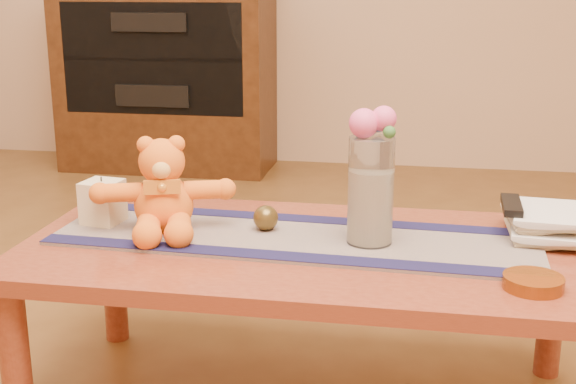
% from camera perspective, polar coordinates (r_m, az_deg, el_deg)
% --- Properties ---
extents(coffee_table_top, '(1.40, 0.70, 0.04)m').
position_cam_1_polar(coffee_table_top, '(1.87, 1.51, -4.50)').
color(coffee_table_top, maroon).
rests_on(coffee_table_top, floor).
extents(table_leg_fl, '(0.07, 0.07, 0.41)m').
position_cam_1_polar(table_leg_fl, '(1.91, -19.75, -12.39)').
color(table_leg_fl, maroon).
rests_on(table_leg_fl, floor).
extents(table_leg_bl, '(0.07, 0.07, 0.41)m').
position_cam_1_polar(table_leg_bl, '(2.38, -12.94, -6.19)').
color(table_leg_bl, maroon).
rests_on(table_leg_bl, floor).
extents(table_leg_br, '(0.07, 0.07, 0.41)m').
position_cam_1_polar(table_leg_br, '(2.24, 19.21, -8.12)').
color(table_leg_br, maroon).
rests_on(table_leg_br, floor).
extents(persian_runner, '(1.21, 0.40, 0.01)m').
position_cam_1_polar(persian_runner, '(1.90, 0.49, -3.45)').
color(persian_runner, '#191844').
rests_on(persian_runner, coffee_table_top).
extents(runner_border_near, '(1.20, 0.11, 0.00)m').
position_cam_1_polar(runner_border_near, '(1.76, -0.48, -4.80)').
color(runner_border_near, '#141339').
rests_on(runner_border_near, persian_runner).
extents(runner_border_far, '(1.20, 0.11, 0.00)m').
position_cam_1_polar(runner_border_far, '(2.03, 1.32, -2.01)').
color(runner_border_far, '#141339').
rests_on(runner_border_far, persian_runner).
extents(teddy_bear, '(0.41, 0.37, 0.23)m').
position_cam_1_polar(teddy_bear, '(1.94, -9.37, 0.45)').
color(teddy_bear, orange).
rests_on(teddy_bear, persian_runner).
extents(pillar_candle, '(0.11, 0.11, 0.11)m').
position_cam_1_polar(pillar_candle, '(2.05, -13.74, -0.72)').
color(pillar_candle, beige).
rests_on(pillar_candle, persian_runner).
extents(candle_wick, '(0.00, 0.00, 0.01)m').
position_cam_1_polar(candle_wick, '(2.03, -13.85, 0.95)').
color(candle_wick, black).
rests_on(candle_wick, pillar_candle).
extents(glass_vase, '(0.11, 0.11, 0.26)m').
position_cam_1_polar(glass_vase, '(1.82, 6.23, 0.08)').
color(glass_vase, silver).
rests_on(glass_vase, persian_runner).
extents(potpourri_fill, '(0.09, 0.09, 0.18)m').
position_cam_1_polar(potpourri_fill, '(1.84, 6.19, -1.09)').
color(potpourri_fill, beige).
rests_on(potpourri_fill, glass_vase).
extents(rose_left, '(0.07, 0.07, 0.07)m').
position_cam_1_polar(rose_left, '(1.78, 5.71, 5.16)').
color(rose_left, '#E3508E').
rests_on(rose_left, glass_vase).
extents(rose_right, '(0.06, 0.06, 0.06)m').
position_cam_1_polar(rose_right, '(1.79, 7.20, 5.50)').
color(rose_right, '#E3508E').
rests_on(rose_right, glass_vase).
extents(blue_flower_back, '(0.04, 0.04, 0.04)m').
position_cam_1_polar(blue_flower_back, '(1.82, 6.76, 5.15)').
color(blue_flower_back, '#5367B5').
rests_on(blue_flower_back, glass_vase).
extents(blue_flower_side, '(0.04, 0.04, 0.04)m').
position_cam_1_polar(blue_flower_side, '(1.81, 5.46, 4.87)').
color(blue_flower_side, '#5367B5').
rests_on(blue_flower_side, glass_vase).
extents(leaf_sprig, '(0.03, 0.03, 0.03)m').
position_cam_1_polar(leaf_sprig, '(1.77, 7.62, 4.48)').
color(leaf_sprig, '#33662D').
rests_on(leaf_sprig, glass_vase).
extents(bronze_ball, '(0.06, 0.06, 0.06)m').
position_cam_1_polar(bronze_ball, '(1.93, -1.68, -1.95)').
color(bronze_ball, '#4C3C19').
rests_on(bronze_ball, persian_runner).
extents(book_bottom, '(0.17, 0.23, 0.02)m').
position_cam_1_polar(book_bottom, '(2.00, 16.25, -2.92)').
color(book_bottom, beige).
rests_on(book_bottom, coffee_table_top).
extents(book_lower, '(0.19, 0.24, 0.02)m').
position_cam_1_polar(book_lower, '(1.99, 16.45, -2.44)').
color(book_lower, beige).
rests_on(book_lower, book_bottom).
extents(book_upper, '(0.18, 0.23, 0.02)m').
position_cam_1_polar(book_upper, '(1.99, 16.16, -1.84)').
color(book_upper, beige).
rests_on(book_upper, book_lower).
extents(book_top, '(0.18, 0.24, 0.02)m').
position_cam_1_polar(book_top, '(1.98, 16.50, -1.38)').
color(book_top, beige).
rests_on(book_top, book_upper).
extents(tv_remote, '(0.05, 0.16, 0.02)m').
position_cam_1_polar(tv_remote, '(1.97, 16.44, -0.95)').
color(tv_remote, black).
rests_on(tv_remote, book_top).
extents(amber_dish, '(0.15, 0.15, 0.03)m').
position_cam_1_polar(amber_dish, '(1.68, 17.93, -6.48)').
color(amber_dish, '#BF5914').
rests_on(amber_dish, coffee_table_top).
extents(media_cabinet, '(1.20, 0.50, 1.10)m').
position_cam_1_polar(media_cabinet, '(4.49, -9.08, 8.72)').
color(media_cabinet, black).
rests_on(media_cabinet, floor).
extents(cabinet_cavity, '(1.02, 0.03, 0.61)m').
position_cam_1_polar(cabinet_cavity, '(4.26, -10.18, 9.80)').
color(cabinet_cavity, black).
rests_on(cabinet_cavity, media_cabinet).
extents(cabinet_shelf, '(1.02, 0.20, 0.02)m').
position_cam_1_polar(cabinet_shelf, '(4.34, -9.79, 9.92)').
color(cabinet_shelf, black).
rests_on(cabinet_shelf, media_cabinet).
extents(stereo_upper, '(0.42, 0.28, 0.10)m').
position_cam_1_polar(stereo_upper, '(4.35, -9.82, 12.54)').
color(stereo_upper, black).
rests_on(stereo_upper, media_cabinet).
extents(stereo_lower, '(0.42, 0.28, 0.12)m').
position_cam_1_polar(stereo_lower, '(4.38, -9.58, 7.37)').
color(stereo_lower, black).
rests_on(stereo_lower, media_cabinet).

